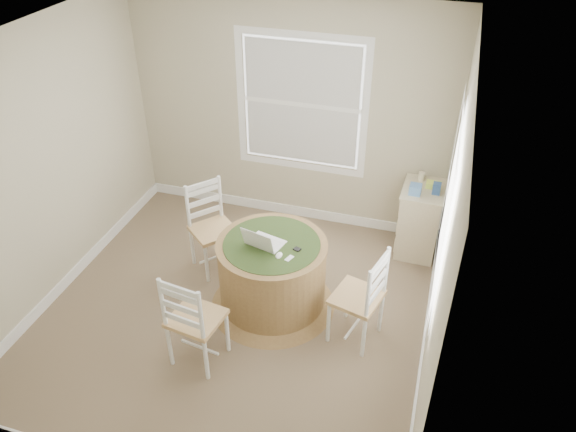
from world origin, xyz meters
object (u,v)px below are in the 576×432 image
(chair_right, at_px, (357,297))
(chair_left, at_px, (213,230))
(round_table, at_px, (272,272))
(laptop, at_px, (264,242))
(chair_near, at_px, (196,318))
(corner_chest, at_px, (420,219))

(chair_right, bearing_deg, chair_left, -94.58)
(round_table, xyz_separation_m, laptop, (-0.06, -0.03, 0.37))
(chair_near, distance_m, laptop, 0.92)
(chair_right, xyz_separation_m, laptop, (-0.91, 0.15, 0.29))
(laptop, relative_size, corner_chest, 0.48)
(chair_left, xyz_separation_m, chair_right, (1.61, -0.57, 0.00))
(chair_left, bearing_deg, round_table, -76.17)
(chair_left, distance_m, laptop, 0.87)
(chair_right, distance_m, laptop, 0.97)
(laptop, distance_m, corner_chest, 1.92)
(round_table, distance_m, chair_right, 0.87)
(chair_left, bearing_deg, chair_right, -68.97)
(chair_near, height_order, corner_chest, chair_near)
(chair_left, height_order, laptop, laptop)
(laptop, bearing_deg, corner_chest, -119.85)
(corner_chest, bearing_deg, laptop, -132.64)
(chair_left, distance_m, corner_chest, 2.22)
(chair_right, distance_m, corner_chest, 1.55)
(chair_right, bearing_deg, corner_chest, 179.96)
(round_table, distance_m, chair_near, 0.93)
(laptop, bearing_deg, chair_right, -175.15)
(round_table, distance_m, chair_left, 0.86)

